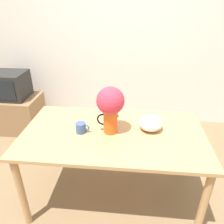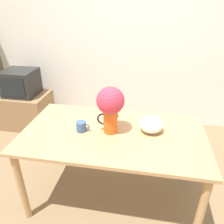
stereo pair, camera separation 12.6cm
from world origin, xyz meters
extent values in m
plane|color=#7F6647|center=(0.00, 0.00, 0.00)|extent=(12.00, 12.00, 0.00)
cube|color=silver|center=(0.00, 1.85, 1.30)|extent=(8.00, 0.05, 2.60)
cube|color=tan|center=(0.00, 0.21, 0.74)|extent=(1.58, 0.89, 0.03)
cylinder|color=tan|center=(-0.73, -0.17, 0.36)|extent=(0.06, 0.06, 0.73)
cylinder|color=tan|center=(0.73, -0.17, 0.36)|extent=(0.06, 0.06, 0.73)
cylinder|color=tan|center=(-0.73, 0.59, 0.36)|extent=(0.06, 0.06, 0.73)
cylinder|color=tan|center=(0.73, 0.59, 0.36)|extent=(0.06, 0.06, 0.73)
cylinder|color=#E05619|center=(-0.02, 0.22, 0.87)|extent=(0.12, 0.12, 0.22)
cone|color=#E05619|center=(0.03, 0.22, 0.94)|extent=(0.04, 0.04, 0.05)
torus|color=black|center=(-0.09, 0.22, 0.88)|extent=(0.11, 0.01, 0.11)
sphere|color=#3D7033|center=(-0.02, 0.22, 1.02)|extent=(0.17, 0.17, 0.17)
sphere|color=#CC3347|center=(-0.02, 0.22, 1.06)|extent=(0.23, 0.23, 0.23)
cylinder|color=#385689|center=(-0.28, 0.18, 0.80)|extent=(0.09, 0.09, 0.09)
torus|color=#385689|center=(-0.23, 0.18, 0.80)|extent=(0.06, 0.01, 0.06)
ellipsoid|color=silver|center=(0.32, 0.28, 0.83)|extent=(0.21, 0.21, 0.14)
cube|color=#8E6B47|center=(-1.57, 1.37, 0.26)|extent=(0.71, 0.54, 0.51)
cube|color=black|center=(-1.57, 1.37, 0.70)|extent=(0.45, 0.42, 0.37)
cube|color=black|center=(-1.57, 1.15, 0.70)|extent=(0.35, 0.01, 0.27)
camera|label=1|loc=(0.15, -1.38, 1.80)|focal=35.00mm
camera|label=2|loc=(0.27, -1.37, 1.80)|focal=35.00mm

